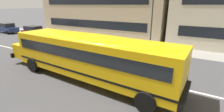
% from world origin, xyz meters
% --- Properties ---
extents(ground_plane, '(400.00, 400.00, 0.00)m').
position_xyz_m(ground_plane, '(0.00, 0.00, 0.00)').
color(ground_plane, '#424244').
extents(sidewalk_far, '(120.00, 3.00, 0.01)m').
position_xyz_m(sidewalk_far, '(0.00, 7.93, 0.01)').
color(sidewalk_far, gray).
rests_on(sidewalk_far, ground_plane).
extents(lane_centreline, '(110.00, 0.16, 0.01)m').
position_xyz_m(lane_centreline, '(0.00, 0.00, 0.00)').
color(lane_centreline, silver).
rests_on(lane_centreline, ground_plane).
extents(school_bus, '(12.95, 3.33, 2.88)m').
position_xyz_m(school_bus, '(-0.00, -1.63, 1.71)').
color(school_bus, yellow).
rests_on(school_bus, ground_plane).
extents(parked_car_dark_blue_end_of_row, '(3.90, 1.88, 1.64)m').
position_xyz_m(parked_car_dark_blue_end_of_row, '(-22.65, 5.31, 0.84)').
color(parked_car_dark_blue_end_of_row, navy).
rests_on(parked_car_dark_blue_end_of_row, ground_plane).
extents(parked_car_maroon_past_driveway, '(3.92, 1.91, 1.64)m').
position_xyz_m(parked_car_maroon_past_driveway, '(-15.43, 5.24, 0.84)').
color(parked_car_maroon_past_driveway, maroon).
rests_on(parked_car_maroon_past_driveway, ground_plane).
extents(street_lamp, '(0.44, 0.44, 6.80)m').
position_xyz_m(street_lamp, '(1.34, 7.23, 4.31)').
color(street_lamp, '#38383D').
rests_on(street_lamp, ground_plane).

